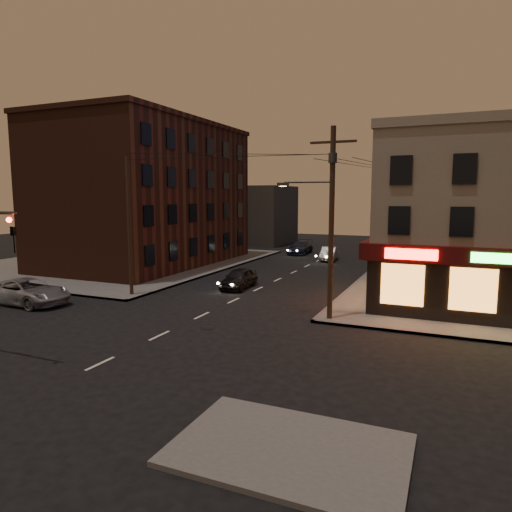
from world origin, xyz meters
The scene contains 14 objects.
ground centered at (0.00, 0.00, 0.00)m, with size 120.00×120.00×0.00m, color black.
sidewalk_nw centered at (-18.00, 19.00, 0.07)m, with size 24.00×28.00×0.15m, color #514F4C.
brick_apartment centered at (-14.50, 19.00, 6.65)m, with size 12.00×20.00×13.00m, color #452216.
bg_building_ne_a centered at (14.00, 38.00, 3.50)m, with size 10.00×12.00×7.00m, color #3F3D3A.
bg_building_nw centered at (-13.00, 42.00, 4.00)m, with size 9.00×10.00×8.00m, color #3F3D3A.
bg_building_ne_b centered at (12.00, 52.00, 3.00)m, with size 8.00×8.00×6.00m, color #3F3D3A.
utility_pole_main centered at (6.68, 5.80, 5.76)m, with size 4.20×0.44×10.00m.
utility_pole_far centered at (6.80, 32.00, 4.65)m, with size 0.26×0.26×9.00m, color #382619.
utility_pole_west centered at (-6.80, 6.50, 4.65)m, with size 0.24×0.24×9.00m, color #382619.
suv_cross centered at (-11.26, 2.14, 0.78)m, with size 2.60×5.64×1.57m, color gray.
sedan_near centered at (-1.42, 11.83, 0.71)m, with size 1.68×4.18×1.42m, color black.
sedan_mid centered at (0.94, 28.57, 0.69)m, with size 1.47×4.21×1.39m, color gray.
sedan_far centered at (-3.49, 32.60, 0.75)m, with size 2.10×5.15×1.50m, color #191E32.
fire_hydrant centered at (7.80, 12.32, 0.58)m, with size 0.35×0.35×0.78m.
Camera 1 is at (12.60, -17.52, 6.62)m, focal length 32.00 mm.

